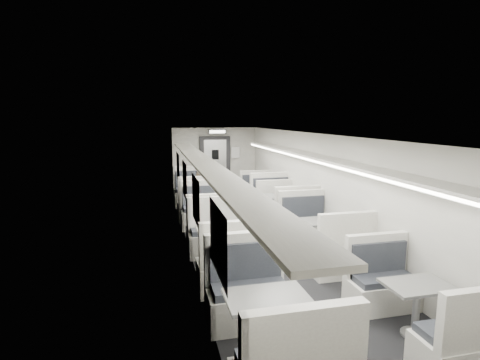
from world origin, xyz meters
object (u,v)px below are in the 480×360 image
booth_right_a (264,199)px  booth_right_b (282,210)px  booth_left_b (207,221)px  booth_left_c (223,248)px  booth_left_d (267,328)px  vestibule_door (215,166)px  exit_sign (217,132)px  booth_right_c (321,239)px  booth_left_a (196,199)px  booth_right_d (416,309)px  passenger (204,188)px

booth_right_a → booth_right_b: size_ratio=0.88×
booth_left_b → booth_left_c: bearing=-90.0°
booth_left_c → booth_left_d: 2.68m
booth_right_a → vestibule_door: bearing=109.8°
booth_right_b → exit_sign: exit_sign is taller
exit_sign → booth_right_c: bearing=-80.8°
booth_right_c → vestibule_door: 6.76m
booth_left_a → booth_right_b: bearing=-43.6°
booth_right_b → booth_right_d: booth_right_b is taller
booth_left_a → booth_left_b: bearing=-90.0°
booth_right_a → booth_right_c: bearing=-90.0°
booth_right_a → booth_left_a: bearing=171.8°
booth_left_b → booth_right_a: (2.00, 2.09, -0.03)m
booth_right_d → passenger: bearing=105.9°
vestibule_door → booth_right_c: bearing=-81.5°
booth_left_d → passenger: bearing=88.4°
booth_right_d → exit_sign: size_ratio=3.22×
booth_left_a → booth_right_a: booth_left_a is taller
booth_left_b → booth_right_b: (2.00, 0.47, 0.02)m
booth_right_b → booth_right_c: 2.27m
booth_right_d → passenger: 6.66m
booth_right_a → vestibule_door: vestibule_door is taller
booth_left_a → passenger: size_ratio=1.43×
booth_left_d → vestibule_door: bearing=84.0°
booth_right_b → booth_right_d: size_ratio=1.16×
exit_sign → passenger: bearing=-108.0°
booth_left_c → booth_right_d: booth_left_c is taller
booth_right_c → exit_sign: size_ratio=3.55×
booth_left_b → booth_right_b: bearing=13.3°
booth_left_b → booth_left_d: 4.62m
booth_right_b → booth_right_d: (0.00, -5.03, -0.06)m
booth_left_b → booth_right_b: size_ratio=0.96×
passenger → exit_sign: bearing=81.5°
booth_right_c → booth_right_a: bearing=90.0°
booth_left_c → booth_right_c: bearing=4.0°
booth_left_b → booth_right_a: 2.89m
booth_right_c → booth_right_d: booth_right_c is taller
booth_left_b → booth_right_a: size_ratio=1.08×
booth_left_a → vestibule_door: bearing=68.1°
booth_left_a → booth_left_c: size_ratio=1.02×
booth_right_a → passenger: passenger is taller
booth_left_c → booth_right_a: size_ratio=1.11×
booth_left_d → exit_sign: bearing=83.7°
booth_left_d → booth_right_d: 2.00m
booth_left_d → booth_right_b: 5.47m
exit_sign → booth_left_b: bearing=-102.9°
booth_left_a → vestibule_door: size_ratio=1.10×
booth_right_b → passenger: 2.31m
booth_left_c → vestibule_door: bearing=81.6°
booth_left_c → booth_right_d: 3.30m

